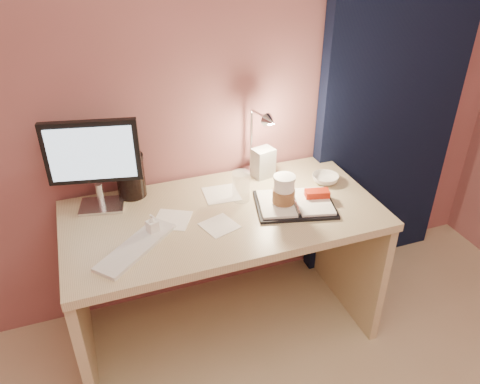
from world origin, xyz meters
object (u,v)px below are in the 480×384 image
object	(u,v)px
monitor	(94,157)
bowl	(325,179)
keyboard	(136,247)
lotion_bottle	(152,225)
clear_cup	(241,186)
dark_jar	(131,178)
product_box	(263,163)
desk	(220,243)
desk_lamp	(254,139)
planner	(297,203)
coffee_cup	(284,193)

from	to	relation	value
monitor	bowl	world-z (taller)	monitor
keyboard	lotion_bottle	distance (m)	0.12
clear_cup	lotion_bottle	xyz separation A→B (m)	(-0.43, -0.13, -0.02)
keyboard	dark_jar	xyz separation A→B (m)	(0.05, 0.42, 0.08)
lotion_bottle	product_box	size ratio (longest dim) A/B	0.62
desk	dark_jar	distance (m)	0.52
desk	desk_lamp	bearing A→B (deg)	32.93
planner	dark_jar	world-z (taller)	dark_jar
keyboard	lotion_bottle	xyz separation A→B (m)	(0.08, 0.07, 0.04)
planner	bowl	bearing A→B (deg)	46.20
coffee_cup	desk	bearing A→B (deg)	153.66
monitor	keyboard	xyz separation A→B (m)	(0.10, -0.36, -0.24)
bowl	desk_lamp	distance (m)	0.41
keyboard	product_box	distance (m)	0.79
desk_lamp	planner	bearing A→B (deg)	-83.93
planner	product_box	distance (m)	0.31
product_box	clear_cup	bearing A→B (deg)	-149.66
monitor	dark_jar	xyz separation A→B (m)	(0.15, 0.06, -0.16)
dark_jar	keyboard	bearing A→B (deg)	-96.90
clear_cup	product_box	xyz separation A→B (m)	(0.18, 0.17, 0.00)
lotion_bottle	desk_lamp	distance (m)	0.64
bowl	clear_cup	bearing A→B (deg)	-179.00
bowl	lotion_bottle	world-z (taller)	lotion_bottle
planner	keyboard	bearing A→B (deg)	-160.62
desk_lamp	keyboard	bearing A→B (deg)	-164.97
coffee_cup	lotion_bottle	world-z (taller)	coffee_cup
planner	coffee_cup	world-z (taller)	coffee_cup
keyboard	dark_jar	distance (m)	0.43
coffee_cup	lotion_bottle	xyz separation A→B (m)	(-0.59, 0.00, -0.03)
monitor	product_box	xyz separation A→B (m)	(0.79, 0.02, -0.18)
keyboard	desk_lamp	bearing A→B (deg)	-12.60
coffee_cup	lotion_bottle	bearing A→B (deg)	179.98
lotion_bottle	dark_jar	world-z (taller)	dark_jar
desk	clear_cup	xyz separation A→B (m)	(0.11, -0.00, 0.30)
desk	clear_cup	world-z (taller)	clear_cup
planner	desk	bearing A→B (deg)	171.63
keyboard	coffee_cup	xyz separation A→B (m)	(0.67, 0.07, 0.07)
desk	lotion_bottle	distance (m)	0.44
desk_lamp	coffee_cup	bearing A→B (deg)	-96.26
desk	planner	world-z (taller)	planner
coffee_cup	dark_jar	distance (m)	0.71
dark_jar	product_box	distance (m)	0.65
planner	dark_jar	distance (m)	0.77
desk	keyboard	size ratio (longest dim) A/B	3.67
clear_cup	bowl	world-z (taller)	clear_cup
dark_jar	product_box	xyz separation A→B (m)	(0.64, -0.04, -0.02)
lotion_bottle	dark_jar	xyz separation A→B (m)	(-0.03, 0.34, 0.05)
coffee_cup	dark_jar	bearing A→B (deg)	151.13
monitor	lotion_bottle	xyz separation A→B (m)	(0.18, -0.28, -0.20)
coffee_cup	product_box	size ratio (longest dim) A/B	1.07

